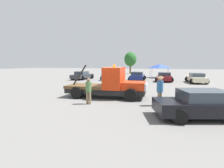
# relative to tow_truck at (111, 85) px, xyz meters

# --- Properties ---
(ground_plane) EXTENTS (160.00, 160.00, 0.00)m
(ground_plane) POSITION_rel_tow_truck_xyz_m (-0.38, -0.04, -0.97)
(ground_plane) COLOR slate
(tow_truck) EXTENTS (6.26, 2.76, 2.51)m
(tow_truck) POSITION_rel_tow_truck_xyz_m (0.00, 0.00, 0.00)
(tow_truck) COLOR black
(tow_truck) RESTS_ON ground
(foreground_car) EXTENTS (5.25, 3.43, 1.34)m
(foreground_car) POSITION_rel_tow_truck_xyz_m (6.03, -3.26, -0.32)
(foreground_car) COLOR black
(foreground_car) RESTS_ON ground
(person_near_truck) EXTENTS (0.41, 0.41, 1.83)m
(person_near_truck) POSITION_rel_tow_truck_xyz_m (3.74, -1.47, 0.10)
(person_near_truck) COLOR #847051
(person_near_truck) RESTS_ON ground
(person_at_hood) EXTENTS (0.37, 0.37, 1.66)m
(person_at_hood) POSITION_rel_tow_truck_xyz_m (-0.59, -2.54, -0.02)
(person_at_hood) COLOR #847051
(person_at_hood) RESTS_ON ground
(parked_car_charcoal) EXTENTS (2.48, 4.81, 1.34)m
(parked_car_charcoal) POSITION_rel_tow_truck_xyz_m (-9.88, 13.32, -0.32)
(parked_car_charcoal) COLOR #2D2D33
(parked_car_charcoal) RESTS_ON ground
(parked_car_teal) EXTENTS (2.78, 4.52, 1.34)m
(parked_car_teal) POSITION_rel_tow_truck_xyz_m (-5.33, 14.11, -0.33)
(parked_car_teal) COLOR #196670
(parked_car_teal) RESTS_ON ground
(parked_car_navy) EXTENTS (2.80, 4.72, 1.34)m
(parked_car_navy) POSITION_rel_tow_truck_xyz_m (-0.82, 14.47, -0.32)
(parked_car_navy) COLOR navy
(parked_car_navy) RESTS_ON ground
(parked_car_maroon) EXTENTS (2.65, 4.64, 1.34)m
(parked_car_maroon) POSITION_rel_tow_truck_xyz_m (3.21, 14.38, -0.32)
(parked_car_maroon) COLOR maroon
(parked_car_maroon) RESTS_ON ground
(parked_car_cream) EXTENTS (2.75, 4.99, 1.34)m
(parked_car_cream) POSITION_rel_tow_truck_xyz_m (7.41, 13.67, -0.33)
(parked_car_cream) COLOR beige
(parked_car_cream) RESTS_ON ground
(canopy_tent_blue) EXTENTS (3.12, 3.12, 2.52)m
(canopy_tent_blue) POSITION_rel_tow_truck_xyz_m (1.98, 21.04, 1.18)
(canopy_tent_blue) COLOR #9E9EA3
(canopy_tent_blue) RESTS_ON ground
(tree_left) EXTENTS (3.13, 3.13, 5.59)m
(tree_left) POSITION_rel_tow_truck_xyz_m (-6.21, 32.04, 2.78)
(tree_left) COLOR brown
(tree_left) RESTS_ON ground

